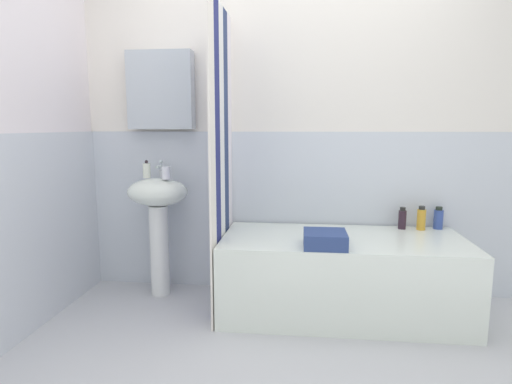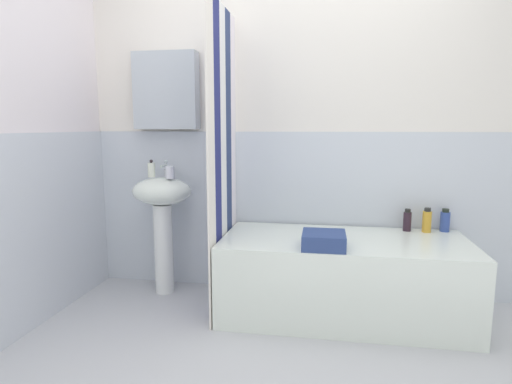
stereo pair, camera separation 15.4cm
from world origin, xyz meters
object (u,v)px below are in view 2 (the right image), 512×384
at_px(conditioner_bottle, 427,221).
at_px(soap_dispenser, 151,170).
at_px(towel_folded, 324,240).
at_px(bathtub, 343,277).
at_px(sink, 162,209).
at_px(shampoo_bottle, 407,221).
at_px(toothbrush_cup, 170,172).
at_px(body_wash_bottle, 445,221).

bearing_deg(conditioner_bottle, soap_dispenser, -177.73).
relative_size(soap_dispenser, towel_folded, 0.51).
bearing_deg(bathtub, sink, 172.27).
bearing_deg(shampoo_bottle, conditioner_bottle, -5.71).
relative_size(conditioner_bottle, shampoo_bottle, 1.09).
height_order(toothbrush_cup, conditioner_bottle, toothbrush_cup).
distance_m(soap_dispenser, body_wash_bottle, 2.11).
distance_m(sink, towel_folded, 1.25).
bearing_deg(body_wash_bottle, towel_folded, -146.24).
bearing_deg(conditioner_bottle, toothbrush_cup, -175.68).
relative_size(toothbrush_cup, bathtub, 0.06).
bearing_deg(body_wash_bottle, conditioner_bottle, -162.36).
height_order(toothbrush_cup, shampoo_bottle, toothbrush_cup).
xyz_separation_m(sink, soap_dispenser, (-0.08, 0.02, 0.29)).
bearing_deg(toothbrush_cup, bathtub, -6.49).
xyz_separation_m(conditioner_bottle, towel_folded, (-0.69, -0.51, -0.03)).
bearing_deg(shampoo_bottle, towel_folded, -137.40).
height_order(sink, conditioner_bottle, sink).
bearing_deg(conditioner_bottle, towel_folded, -143.75).
height_order(sink, soap_dispenser, soap_dispenser).
xyz_separation_m(body_wash_bottle, conditioner_bottle, (-0.13, -0.04, 0.00)).
distance_m(body_wash_bottle, conditioner_bottle, 0.13).
relative_size(soap_dispenser, bathtub, 0.08).
height_order(sink, shampoo_bottle, sink).
bearing_deg(towel_folded, soap_dispenser, 161.24).
height_order(sink, towel_folded, sink).
height_order(bathtub, shampoo_bottle, shampoo_bottle).
relative_size(sink, conditioner_bottle, 5.14).
xyz_separation_m(sink, toothbrush_cup, (0.08, -0.04, 0.28)).
height_order(soap_dispenser, body_wash_bottle, soap_dispenser).
xyz_separation_m(conditioner_bottle, shampoo_bottle, (-0.13, 0.01, -0.01)).
height_order(sink, bathtub, sink).
distance_m(bathtub, towel_folded, 0.40).
bearing_deg(bathtub, soap_dispenser, 171.93).
height_order(body_wash_bottle, conditioner_bottle, conditioner_bottle).
bearing_deg(body_wash_bottle, soap_dispenser, -176.75).
bearing_deg(shampoo_bottle, soap_dispenser, -177.18).
xyz_separation_m(toothbrush_cup, conditioner_bottle, (1.79, 0.14, -0.32)).
bearing_deg(soap_dispenser, towel_folded, -18.76).
height_order(body_wash_bottle, towel_folded, body_wash_bottle).
bearing_deg(sink, bathtub, -7.73).
relative_size(shampoo_bottle, towel_folded, 0.61).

